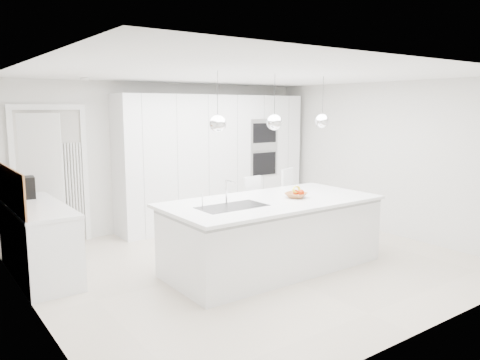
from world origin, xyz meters
TOP-DOWN VIEW (x-y plane):
  - floor at (0.00, 0.00)m, footprint 5.50×5.50m
  - wall_back at (0.00, 2.50)m, footprint 5.50×0.00m
  - wall_left at (-2.75, 0.00)m, footprint 0.00×5.00m
  - ceiling at (0.00, 0.00)m, footprint 5.50×5.50m
  - tall_cabinets at (0.80, 2.20)m, footprint 3.60×0.60m
  - oven_stack at (1.70, 1.89)m, footprint 0.62×0.04m
  - doorway_frame at (-1.95, 2.47)m, footprint 1.11×0.08m
  - hallway_door at (-2.20, 2.42)m, footprint 0.76×0.38m
  - radiator at (-1.63, 2.46)m, footprint 0.32×0.04m
  - left_base_cabinets at (-2.45, 1.20)m, footprint 0.60×1.80m
  - left_worktop at (-2.45, 1.20)m, footprint 0.62×1.82m
  - oak_backsplash at (-2.74, 1.20)m, footprint 0.02×1.80m
  - island_base at (0.10, -0.30)m, footprint 2.80×1.20m
  - island_worktop at (0.10, -0.25)m, footprint 2.84×1.40m
  - island_sink at (-0.55, -0.30)m, footprint 0.84×0.44m
  - island_tap at (-0.50, -0.10)m, footprint 0.02×0.02m
  - pendant_left at (-0.75, -0.30)m, footprint 0.20×0.20m
  - pendant_mid at (0.10, -0.30)m, footprint 0.20×0.20m
  - pendant_right at (0.95, -0.30)m, footprint 0.20×0.20m
  - fruit_bowl at (0.46, -0.34)m, footprint 0.37×0.37m
  - espresso_machine at (-2.43, 1.72)m, footprint 0.20×0.29m
  - bar_stool_left at (0.49, 0.52)m, footprint 0.41×0.53m
  - bar_stool_right at (1.31, 0.66)m, footprint 0.51×0.60m
  - apple_a at (0.47, -0.32)m, footprint 0.08×0.08m
  - apple_b at (0.51, -0.38)m, footprint 0.08×0.08m
  - banana_bunch at (0.47, -0.32)m, footprint 0.22×0.16m

SIDE VIEW (x-z plane):
  - floor at x=0.00m, z-range 0.00..0.00m
  - left_base_cabinets at x=-2.45m, z-range 0.00..0.86m
  - island_base at x=0.10m, z-range 0.00..0.86m
  - bar_stool_left at x=0.49m, z-range 0.00..1.05m
  - bar_stool_right at x=1.31m, z-range 0.00..1.09m
  - island_sink at x=-0.55m, z-range 0.73..0.91m
  - radiator at x=-1.63m, z-range 0.15..1.55m
  - left_worktop at x=-2.45m, z-range 0.86..0.90m
  - island_worktop at x=0.10m, z-range 0.86..0.90m
  - fruit_bowl at x=0.46m, z-range 0.90..0.97m
  - apple_a at x=0.47m, z-range 0.93..1.01m
  - apple_b at x=0.51m, z-range 0.93..1.01m
  - hallway_door at x=-2.20m, z-range 0.00..2.00m
  - banana_bunch at x=0.47m, z-range 0.91..1.10m
  - doorway_frame at x=-1.95m, z-range -0.04..2.09m
  - espresso_machine at x=-2.43m, z-range 0.90..1.19m
  - island_tap at x=-0.50m, z-range 0.90..1.20m
  - tall_cabinets at x=0.80m, z-range 0.00..2.30m
  - oak_backsplash at x=-2.74m, z-range 0.90..1.40m
  - wall_back at x=0.00m, z-range -1.50..4.00m
  - wall_left at x=-2.75m, z-range -1.25..3.75m
  - oven_stack at x=1.70m, z-range 0.83..1.88m
  - pendant_left at x=-0.75m, z-range 1.80..2.00m
  - pendant_mid at x=0.10m, z-range 1.80..2.00m
  - pendant_right at x=0.95m, z-range 1.80..2.00m
  - ceiling at x=0.00m, z-range 2.50..2.50m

